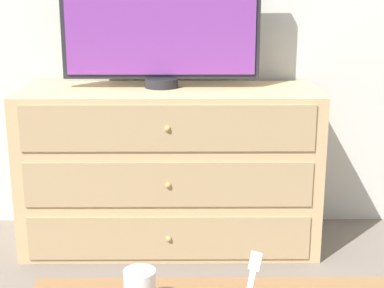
{
  "coord_description": "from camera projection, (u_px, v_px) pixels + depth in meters",
  "views": [
    {
      "loc": [
        0.16,
        -2.76,
        1.14
      ],
      "look_at": [
        0.17,
        -1.31,
        0.75
      ],
      "focal_mm": 55.0,
      "sensor_mm": 36.0,
      "label": 1
    }
  ],
  "objects": [
    {
      "name": "tv",
      "position": [
        161.0,
        16.0,
        2.49
      ],
      "size": [
        0.85,
        0.15,
        0.59
      ],
      "color": "#232328",
      "rests_on": "dresser"
    },
    {
      "name": "ground_plane",
      "position": [
        157.0,
        220.0,
        2.96
      ],
      "size": [
        12.0,
        12.0,
        0.0
      ],
      "primitive_type": "plane",
      "color": "#70665B"
    },
    {
      "name": "dresser",
      "position": [
        170.0,
        168.0,
        2.62
      ],
      "size": [
        1.28,
        0.48,
        0.71
      ],
      "color": "tan",
      "rests_on": "ground_plane"
    }
  ]
}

